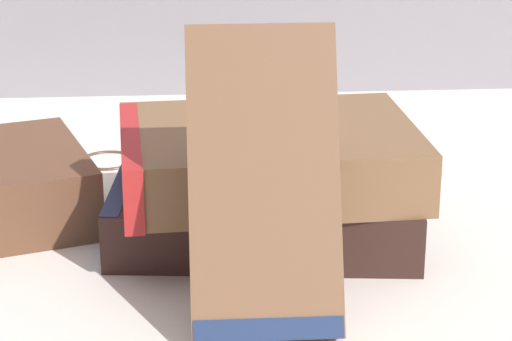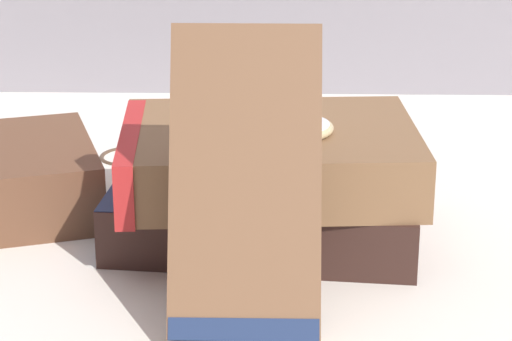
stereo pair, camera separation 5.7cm
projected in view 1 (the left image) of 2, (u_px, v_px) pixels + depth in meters
name	position (u px, v px, depth m)	size (l,w,h in m)	color
ground_plane	(189.00, 246.00, 0.70)	(3.00, 3.00, 0.00)	silver
book_flat_bottom	(255.00, 205.00, 0.71)	(0.21, 0.16, 0.04)	#331E19
book_flat_top	(259.00, 157.00, 0.69)	(0.20, 0.15, 0.04)	brown
book_leaning_front	(262.00, 192.00, 0.58)	(0.08, 0.09, 0.16)	brown
pocket_watch	(294.00, 125.00, 0.68)	(0.05, 0.05, 0.01)	silver
reading_glasses	(141.00, 157.00, 0.85)	(0.10, 0.05, 0.00)	#4C3828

